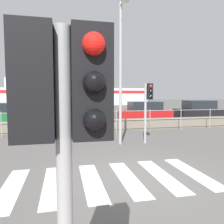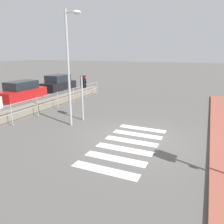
{
  "view_description": "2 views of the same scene",
  "coord_description": "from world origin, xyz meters",
  "px_view_note": "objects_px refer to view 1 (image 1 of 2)",
  "views": [
    {
      "loc": [
        -1.89,
        -5.08,
        2.08
      ],
      "look_at": [
        -0.3,
        2.0,
        1.5
      ],
      "focal_mm": 35.0,
      "sensor_mm": 36.0,
      "label": 1
    },
    {
      "loc": [
        -8.93,
        -2.86,
        3.83
      ],
      "look_at": [
        -0.19,
        1.0,
        1.2
      ],
      "focal_mm": 35.0,
      "sensor_mm": 36.0,
      "label": 2
    }
  ],
  "objects_px": {
    "parked_car_white": "(82,114)",
    "streetlamp": "(121,57)",
    "traffic_light_far": "(148,99)",
    "parked_car_red": "(145,113)",
    "parked_car_black": "(199,111)",
    "parked_car_green": "(4,115)",
    "ferry_boat": "(68,94)",
    "traffic_light_near": "(63,118)"
  },
  "relations": [
    {
      "from": "parked_car_green",
      "to": "parked_car_black",
      "type": "xyz_separation_m",
      "value": [
        15.26,
        0.0,
        0.04
      ]
    },
    {
      "from": "traffic_light_far",
      "to": "parked_car_white",
      "type": "bearing_deg",
      "value": 105.85
    },
    {
      "from": "ferry_boat",
      "to": "parked_car_black",
      "type": "height_order",
      "value": "ferry_boat"
    },
    {
      "from": "streetlamp",
      "to": "parked_car_green",
      "type": "distance_m",
      "value": 10.42
    },
    {
      "from": "parked_car_white",
      "to": "parked_car_red",
      "type": "relative_size",
      "value": 1.08
    },
    {
      "from": "ferry_boat",
      "to": "parked_car_red",
      "type": "bearing_deg",
      "value": -79.96
    },
    {
      "from": "traffic_light_near",
      "to": "parked_car_red",
      "type": "height_order",
      "value": "traffic_light_near"
    },
    {
      "from": "ferry_boat",
      "to": "parked_car_white",
      "type": "bearing_deg",
      "value": -89.62
    },
    {
      "from": "parked_car_white",
      "to": "parked_car_green",
      "type": "bearing_deg",
      "value": 180.0
    },
    {
      "from": "parked_car_red",
      "to": "traffic_light_near",
      "type": "bearing_deg",
      "value": -113.04
    },
    {
      "from": "streetlamp",
      "to": "ferry_boat",
      "type": "xyz_separation_m",
      "value": [
        -1.19,
        37.19,
        -1.36
      ]
    },
    {
      "from": "ferry_boat",
      "to": "parked_car_black",
      "type": "relative_size",
      "value": 7.79
    },
    {
      "from": "streetlamp",
      "to": "ferry_boat",
      "type": "bearing_deg",
      "value": 91.83
    },
    {
      "from": "streetlamp",
      "to": "parked_car_green",
      "type": "bearing_deg",
      "value": 129.55
    },
    {
      "from": "ferry_boat",
      "to": "parked_car_black",
      "type": "bearing_deg",
      "value": -71.12
    },
    {
      "from": "ferry_boat",
      "to": "parked_car_black",
      "type": "xyz_separation_m",
      "value": [
        10.08,
        -29.48,
        -1.56
      ]
    },
    {
      "from": "traffic_light_near",
      "to": "streetlamp",
      "type": "xyz_separation_m",
      "value": [
        2.34,
        7.27,
        1.66
      ]
    },
    {
      "from": "parked_car_white",
      "to": "parked_car_black",
      "type": "height_order",
      "value": "parked_car_black"
    },
    {
      "from": "ferry_boat",
      "to": "parked_car_red",
      "type": "distance_m",
      "value": 29.98
    },
    {
      "from": "traffic_light_near",
      "to": "ferry_boat",
      "type": "bearing_deg",
      "value": 88.52
    },
    {
      "from": "traffic_light_near",
      "to": "traffic_light_far",
      "type": "xyz_separation_m",
      "value": [
        3.52,
        7.32,
        -0.06
      ]
    },
    {
      "from": "parked_car_white",
      "to": "streetlamp",
      "type": "bearing_deg",
      "value": -82.66
    },
    {
      "from": "traffic_light_near",
      "to": "parked_car_black",
      "type": "relative_size",
      "value": 0.63
    },
    {
      "from": "traffic_light_near",
      "to": "parked_car_white",
      "type": "xyz_separation_m",
      "value": [
        1.35,
        14.98,
        -1.3
      ]
    },
    {
      "from": "traffic_light_far",
      "to": "parked_car_red",
      "type": "xyz_separation_m",
      "value": [
        2.85,
        7.66,
        -1.23
      ]
    },
    {
      "from": "ferry_boat",
      "to": "traffic_light_far",
      "type": "bearing_deg",
      "value": -86.34
    },
    {
      "from": "traffic_light_far",
      "to": "traffic_light_near",
      "type": "bearing_deg",
      "value": -115.71
    },
    {
      "from": "ferry_boat",
      "to": "parked_car_green",
      "type": "bearing_deg",
      "value": -99.95
    },
    {
      "from": "parked_car_black",
      "to": "parked_car_red",
      "type": "bearing_deg",
      "value": 180.0
    },
    {
      "from": "parked_car_white",
      "to": "traffic_light_far",
      "type": "bearing_deg",
      "value": -74.15
    },
    {
      "from": "traffic_light_far",
      "to": "parked_car_white",
      "type": "distance_m",
      "value": 8.06
    },
    {
      "from": "traffic_light_far",
      "to": "parked_car_green",
      "type": "xyz_separation_m",
      "value": [
        -7.55,
        7.66,
        -1.23
      ]
    },
    {
      "from": "traffic_light_near",
      "to": "parked_car_red",
      "type": "distance_m",
      "value": 16.32
    },
    {
      "from": "parked_car_red",
      "to": "parked_car_black",
      "type": "relative_size",
      "value": 1.06
    },
    {
      "from": "traffic_light_far",
      "to": "parked_car_red",
      "type": "bearing_deg",
      "value": 69.61
    },
    {
      "from": "parked_car_green",
      "to": "parked_car_white",
      "type": "xyz_separation_m",
      "value": [
        5.37,
        -0.0,
        -0.01
      ]
    },
    {
      "from": "parked_car_green",
      "to": "parked_car_red",
      "type": "relative_size",
      "value": 1.08
    },
    {
      "from": "traffic_light_near",
      "to": "parked_car_white",
      "type": "bearing_deg",
      "value": 84.86
    },
    {
      "from": "parked_car_green",
      "to": "parked_car_white",
      "type": "relative_size",
      "value": 1.0
    },
    {
      "from": "streetlamp",
      "to": "parked_car_white",
      "type": "distance_m",
      "value": 8.32
    },
    {
      "from": "parked_car_green",
      "to": "traffic_light_near",
      "type": "bearing_deg",
      "value": -74.95
    },
    {
      "from": "parked_car_black",
      "to": "parked_car_green",
      "type": "bearing_deg",
      "value": -180.0
    }
  ]
}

